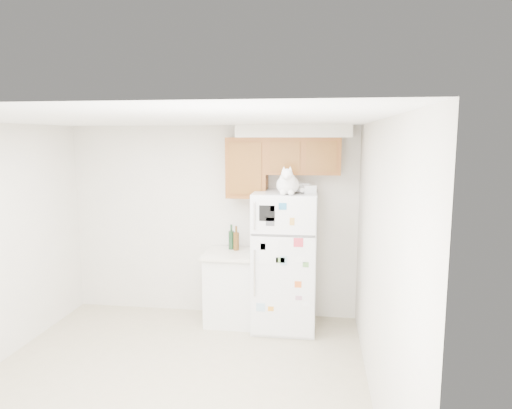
% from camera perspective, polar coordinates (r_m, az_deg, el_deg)
% --- Properties ---
extents(ground_plane, '(3.80, 4.00, 0.01)m').
position_cam_1_polar(ground_plane, '(4.70, -11.28, -21.86)').
color(ground_plane, '#BAAC8F').
extents(room_shell, '(3.84, 4.04, 2.52)m').
position_cam_1_polar(room_shell, '(4.31, -9.33, -0.76)').
color(room_shell, silver).
rests_on(room_shell, ground_plane).
extents(refrigerator, '(0.76, 0.78, 1.70)m').
position_cam_1_polar(refrigerator, '(5.64, 3.62, -7.03)').
color(refrigerator, white).
rests_on(refrigerator, ground_plane).
extents(base_counter, '(0.64, 0.64, 0.92)m').
position_cam_1_polar(base_counter, '(5.92, -3.14, -10.23)').
color(base_counter, white).
rests_on(base_counter, ground_plane).
extents(cat, '(0.32, 0.48, 0.33)m').
position_cam_1_polar(cat, '(5.25, 4.00, 2.64)').
color(cat, white).
rests_on(cat, refrigerator).
extents(storage_box_back, '(0.20, 0.16, 0.10)m').
position_cam_1_polar(storage_box_back, '(5.54, 5.84, 2.13)').
color(storage_box_back, white).
rests_on(storage_box_back, refrigerator).
extents(storage_box_front, '(0.18, 0.15, 0.09)m').
position_cam_1_polar(storage_box_front, '(5.42, 6.63, 1.92)').
color(storage_box_front, white).
rests_on(storage_box_front, refrigerator).
extents(bottle_green, '(0.08, 0.08, 0.32)m').
position_cam_1_polar(bottle_green, '(5.89, -3.09, -4.06)').
color(bottle_green, '#19381E').
rests_on(bottle_green, base_counter).
extents(bottle_amber, '(0.07, 0.07, 0.31)m').
position_cam_1_polar(bottle_amber, '(5.84, -2.49, -4.22)').
color(bottle_amber, '#593814').
rests_on(bottle_amber, base_counter).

